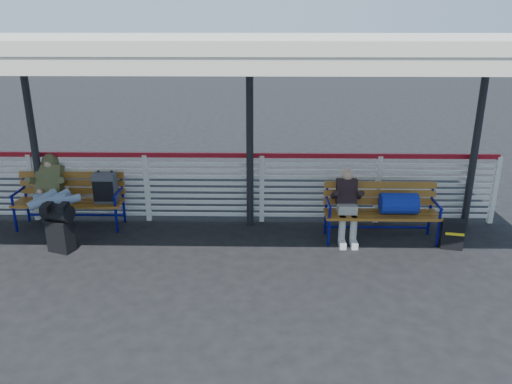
{
  "coord_description": "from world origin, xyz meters",
  "views": [
    {
      "loc": [
        2.06,
        -6.28,
        3.36
      ],
      "look_at": [
        1.92,
        1.0,
        0.85
      ],
      "focal_mm": 35.0,
      "sensor_mm": 36.0,
      "label": 1
    }
  ],
  "objects_px": {
    "bench_left": "(83,192)",
    "suitcase_side": "(452,234)",
    "companion_person": "(347,205)",
    "bench_right": "(389,205)",
    "traveler_man": "(51,195)",
    "luggage_stack": "(59,226)"
  },
  "relations": [
    {
      "from": "bench_left",
      "to": "suitcase_side",
      "type": "distance_m",
      "value": 6.04
    },
    {
      "from": "suitcase_side",
      "to": "companion_person",
      "type": "bearing_deg",
      "value": -179.25
    },
    {
      "from": "bench_right",
      "to": "luggage_stack",
      "type": "bearing_deg",
      "value": -174.06
    },
    {
      "from": "bench_left",
      "to": "suitcase_side",
      "type": "height_order",
      "value": "bench_left"
    },
    {
      "from": "luggage_stack",
      "to": "companion_person",
      "type": "distance_m",
      "value": 4.46
    },
    {
      "from": "bench_left",
      "to": "traveler_man",
      "type": "xyz_separation_m",
      "value": [
        -0.39,
        -0.34,
        0.07
      ]
    },
    {
      "from": "bench_left",
      "to": "suitcase_side",
      "type": "relative_size",
      "value": 3.93
    },
    {
      "from": "bench_right",
      "to": "bench_left",
      "type": "bearing_deg",
      "value": 174.84
    },
    {
      "from": "luggage_stack",
      "to": "bench_right",
      "type": "relative_size",
      "value": 0.43
    },
    {
      "from": "luggage_stack",
      "to": "companion_person",
      "type": "relative_size",
      "value": 0.67
    },
    {
      "from": "bench_left",
      "to": "traveler_man",
      "type": "bearing_deg",
      "value": -138.69
    },
    {
      "from": "bench_right",
      "to": "traveler_man",
      "type": "distance_m",
      "value": 5.45
    },
    {
      "from": "bench_left",
      "to": "bench_right",
      "type": "relative_size",
      "value": 1.0
    },
    {
      "from": "bench_left",
      "to": "bench_right",
      "type": "xyz_separation_m",
      "value": [
        5.05,
        -0.46,
        -0.02
      ]
    },
    {
      "from": "traveler_man",
      "to": "companion_person",
      "type": "height_order",
      "value": "traveler_man"
    },
    {
      "from": "bench_left",
      "to": "suitcase_side",
      "type": "bearing_deg",
      "value": -7.27
    },
    {
      "from": "bench_right",
      "to": "companion_person",
      "type": "xyz_separation_m",
      "value": [
        -0.67,
        -0.01,
        0.0
      ]
    },
    {
      "from": "luggage_stack",
      "to": "suitcase_side",
      "type": "xyz_separation_m",
      "value": [
        6.02,
        0.22,
        -0.19
      ]
    },
    {
      "from": "suitcase_side",
      "to": "luggage_stack",
      "type": "bearing_deg",
      "value": -166.57
    },
    {
      "from": "luggage_stack",
      "to": "bench_left",
      "type": "relative_size",
      "value": 0.43
    },
    {
      "from": "traveler_man",
      "to": "suitcase_side",
      "type": "bearing_deg",
      "value": -3.77
    },
    {
      "from": "luggage_stack",
      "to": "traveler_man",
      "type": "xyz_separation_m",
      "value": [
        -0.35,
        0.64,
        0.27
      ]
    }
  ]
}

